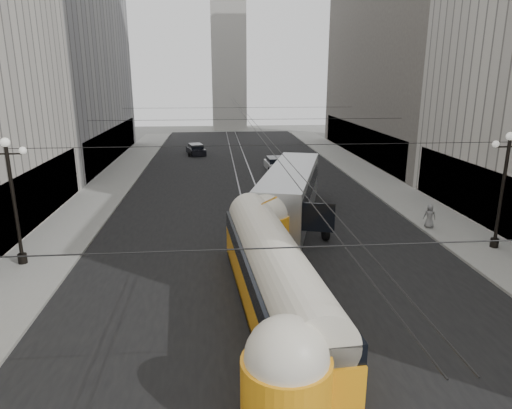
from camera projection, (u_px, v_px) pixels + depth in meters
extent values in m
cube|color=black|center=(249.00, 191.00, 38.21)|extent=(20.00, 85.00, 0.02)
cube|color=gray|center=(111.00, 184.00, 40.51)|extent=(4.00, 72.00, 0.15)
cube|color=gray|center=(374.00, 179.00, 42.57)|extent=(4.00, 72.00, 0.15)
cube|color=gray|center=(240.00, 191.00, 38.14)|extent=(0.12, 85.00, 0.04)
cube|color=gray|center=(258.00, 191.00, 38.27)|extent=(0.12, 85.00, 0.04)
cube|color=black|center=(33.00, 198.00, 28.30)|extent=(0.10, 18.00, 3.60)
cube|color=#999999|center=(46.00, 29.00, 47.53)|extent=(12.00, 28.00, 28.00)
cube|color=black|center=(114.00, 143.00, 51.31)|extent=(0.10, 25.20, 3.60)
cube|color=black|center=(482.00, 196.00, 28.81)|extent=(0.10, 18.00, 3.60)
cube|color=#514C47|center=(418.00, 13.00, 50.43)|extent=(12.00, 32.00, 32.00)
cube|color=black|center=(358.00, 140.00, 53.73)|extent=(0.10, 28.80, 3.60)
cube|color=#B2AFA8|center=(229.00, 60.00, 80.47)|extent=(6.00, 6.00, 24.00)
cylinder|color=black|center=(15.00, 206.00, 22.37)|extent=(0.18, 0.18, 6.00)
cylinder|color=black|center=(23.00, 258.00, 23.11)|extent=(0.44, 0.44, 0.50)
cylinder|color=black|center=(7.00, 154.00, 21.66)|extent=(1.60, 0.08, 0.08)
sphere|color=white|center=(5.00, 142.00, 21.51)|extent=(0.44, 0.44, 0.44)
sphere|color=white|center=(23.00, 150.00, 21.68)|extent=(0.36, 0.36, 0.36)
cylinder|color=black|center=(502.00, 195.00, 24.54)|extent=(0.18, 0.18, 6.00)
cylinder|color=black|center=(494.00, 243.00, 25.29)|extent=(0.44, 0.44, 0.50)
cylinder|color=black|center=(509.00, 147.00, 23.83)|extent=(1.60, 0.08, 0.08)
sphere|color=white|center=(510.00, 136.00, 23.68)|extent=(0.44, 0.44, 0.44)
sphere|color=white|center=(496.00, 144.00, 23.73)|extent=(0.36, 0.36, 0.36)
cylinder|color=black|center=(352.00, 246.00, 9.26)|extent=(25.00, 0.03, 0.03)
cylinder|color=black|center=(270.00, 145.00, 22.68)|extent=(25.00, 0.03, 0.03)
cylinder|color=black|center=(249.00, 119.00, 36.09)|extent=(25.00, 0.03, 0.03)
cylinder|color=black|center=(239.00, 108.00, 49.51)|extent=(25.00, 0.03, 0.03)
cylinder|color=black|center=(246.00, 118.00, 39.98)|extent=(0.03, 72.00, 0.03)
cylinder|color=black|center=(250.00, 117.00, 40.02)|extent=(0.03, 72.00, 0.03)
cube|color=#FE9F16|center=(273.00, 289.00, 18.50)|extent=(3.44, 13.34, 1.60)
cube|color=black|center=(273.00, 306.00, 18.71)|extent=(3.41, 12.95, 0.28)
cube|color=black|center=(274.00, 265.00, 18.22)|extent=(3.44, 13.15, 0.80)
cylinder|color=silver|center=(274.00, 259.00, 18.14)|extent=(3.14, 13.12, 2.17)
cylinder|color=#FE9F16|center=(286.00, 395.00, 12.22)|extent=(2.45, 2.45, 2.17)
sphere|color=silver|center=(287.00, 358.00, 11.91)|extent=(2.26, 2.26, 2.26)
cylinder|color=#FE9F16|center=(267.00, 233.00, 24.73)|extent=(2.45, 2.45, 2.17)
sphere|color=silver|center=(267.00, 213.00, 24.42)|extent=(2.26, 2.26, 2.26)
cube|color=#AEB2B4|center=(290.00, 193.00, 30.60)|extent=(6.40, 13.58, 3.33)
cube|color=black|center=(290.00, 185.00, 30.44)|extent=(6.29, 13.14, 1.22)
cube|color=black|center=(311.00, 217.00, 24.15)|extent=(2.48, 0.81, 1.56)
cylinder|color=black|center=(279.00, 232.00, 26.51)|extent=(0.30, 1.11, 1.11)
cylinder|color=black|center=(325.00, 231.00, 26.75)|extent=(0.30, 1.11, 1.11)
cylinder|color=black|center=(263.00, 194.00, 35.08)|extent=(0.30, 1.11, 1.11)
cylinder|color=black|center=(298.00, 193.00, 35.32)|extent=(0.30, 1.11, 1.11)
cube|color=silver|center=(275.00, 166.00, 46.60)|extent=(1.95, 4.32, 0.75)
cube|color=black|center=(275.00, 161.00, 46.45)|extent=(1.65, 2.41, 0.71)
cylinder|color=black|center=(269.00, 170.00, 45.19)|extent=(0.22, 0.60, 0.60)
cylinder|color=black|center=(285.00, 170.00, 45.32)|extent=(0.22, 0.60, 0.60)
cylinder|color=black|center=(266.00, 165.00, 47.95)|extent=(0.22, 0.60, 0.60)
cylinder|color=black|center=(281.00, 165.00, 48.09)|extent=(0.22, 0.60, 0.60)
cube|color=black|center=(196.00, 151.00, 55.99)|extent=(2.65, 4.41, 0.73)
cube|color=black|center=(196.00, 147.00, 55.85)|extent=(2.00, 2.56, 0.69)
cylinder|color=black|center=(189.00, 154.00, 54.62)|extent=(0.22, 0.59, 0.59)
cylinder|color=black|center=(202.00, 154.00, 54.75)|extent=(0.22, 0.59, 0.59)
cylinder|color=black|center=(190.00, 150.00, 57.30)|extent=(0.22, 0.59, 0.59)
cylinder|color=black|center=(202.00, 150.00, 57.44)|extent=(0.22, 0.59, 0.59)
imported|color=slate|center=(430.00, 216.00, 28.39)|extent=(0.83, 0.63, 1.51)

